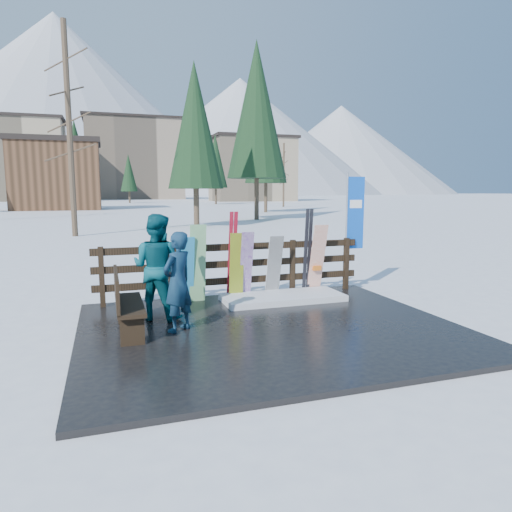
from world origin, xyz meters
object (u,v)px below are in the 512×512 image
object	(u,v)px
snowboard_4	(274,266)
snowboard_5	(317,259)
bench	(124,301)
snowboard_0	(187,270)
snowboard_3	(246,265)
person_front	(178,282)
snowboard_1	(198,264)
rental_flag	(353,217)
person_back	(157,267)
snowboard_2	(237,266)

from	to	relation	value
snowboard_4	snowboard_5	distance (m)	0.99
bench	snowboard_5	size ratio (longest dim) A/B	0.98
snowboard_0	snowboard_3	size ratio (longest dim) A/B	0.95
bench	person_front	distance (m)	0.86
snowboard_1	snowboard_4	xyz separation A→B (m)	(1.60, 0.00, -0.13)
snowboard_0	snowboard_5	distance (m)	2.80
bench	snowboard_0	xyz separation A→B (m)	(1.24, 1.63, 0.14)
rental_flag	person_front	xyz separation A→B (m)	(-4.23, -2.01, -0.82)
snowboard_3	person_back	xyz separation A→B (m)	(-1.88, -0.94, 0.21)
bench	snowboard_2	bearing A→B (deg)	35.89
snowboard_2	person_front	bearing A→B (deg)	-129.63
person_front	snowboard_4	bearing A→B (deg)	178.27
snowboard_5	person_back	distance (m)	3.59
bench	rental_flag	xyz separation A→B (m)	(5.04, 1.90, 1.09)
snowboard_4	person_back	distance (m)	2.67
snowboard_4	snowboard_1	bearing A→B (deg)	180.00
rental_flag	person_back	distance (m)	4.68
snowboard_5	person_back	world-z (taller)	person_back
snowboard_5	bench	bearing A→B (deg)	-158.06
person_front	person_back	bearing A→B (deg)	-113.38
snowboard_0	person_back	xyz separation A→B (m)	(-0.67, -0.94, 0.25)
rental_flag	person_front	distance (m)	4.76
snowboard_2	snowboard_1	bearing A→B (deg)	180.00
snowboard_1	snowboard_3	xyz separation A→B (m)	(0.99, 0.00, -0.08)
rental_flag	snowboard_2	bearing A→B (deg)	-174.47
bench	rental_flag	distance (m)	5.49
snowboard_4	snowboard_2	bearing A→B (deg)	180.00
bench	snowboard_1	distance (m)	2.20
snowboard_3	person_front	bearing A→B (deg)	-133.35
bench	person_back	bearing A→B (deg)	50.19
snowboard_2	person_back	xyz separation A→B (m)	(-1.67, -0.94, 0.22)
snowboard_2	snowboard_4	bearing A→B (deg)	0.00
snowboard_4	rental_flag	size ratio (longest dim) A/B	0.51
snowboard_1	snowboard_4	bearing A→B (deg)	0.00
bench	person_front	world-z (taller)	person_front
snowboard_0	rental_flag	world-z (taller)	rental_flag
rental_flag	person_back	xyz separation A→B (m)	(-4.46, -1.21, -0.70)
snowboard_5	person_back	bearing A→B (deg)	-164.83
snowboard_3	person_front	xyz separation A→B (m)	(-1.64, -1.74, 0.09)
snowboard_1	person_back	size ratio (longest dim) A/B	0.87
person_back	person_front	bearing A→B (deg)	139.32
snowboard_3	rental_flag	bearing A→B (deg)	5.96
person_back	rental_flag	bearing A→B (deg)	-131.62
snowboard_3	snowboard_5	distance (m)	1.59
person_front	person_back	size ratio (longest dim) A/B	0.87
rental_flag	snowboard_4	bearing A→B (deg)	-172.24
snowboard_3	rental_flag	xyz separation A→B (m)	(2.59, 0.27, 0.91)
snowboard_4	person_front	world-z (taller)	person_front
snowboard_0	snowboard_2	xyz separation A→B (m)	(1.01, -0.00, 0.02)
bench	person_front	size ratio (longest dim) A/B	0.95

